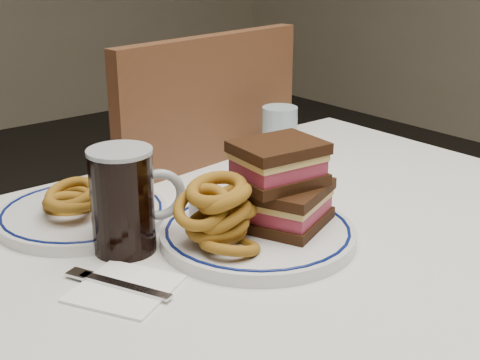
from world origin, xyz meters
TOP-DOWN VIEW (x-y plane):
  - dining_table at (0.00, 0.00)m, footprint 1.27×0.87m
  - chair_far at (0.18, 0.47)m, footprint 0.52×0.52m
  - main_plate at (0.02, 0.00)m, footprint 0.29×0.29m
  - reuben_sandwich at (0.06, -0.01)m, footprint 0.15×0.14m
  - onion_rings_main at (-0.05, -0.00)m, footprint 0.13×0.13m
  - ketchup_ramekin at (-0.02, 0.08)m, footprint 0.06×0.06m
  - beer_mug at (-0.15, 0.10)m, footprint 0.13×0.09m
  - water_glass at (0.30, 0.26)m, footprint 0.07×0.07m
  - far_plate at (-0.15, 0.24)m, footprint 0.27×0.27m
  - onion_rings_far at (-0.17, 0.23)m, footprint 0.11×0.13m
  - napkin_fork at (-0.21, -0.00)m, footprint 0.16×0.17m

SIDE VIEW (x-z plane):
  - chair_far at x=0.18m, z-range 0.04..1.05m
  - dining_table at x=0.00m, z-range 0.27..1.02m
  - napkin_fork at x=-0.21m, z-range 0.75..0.76m
  - far_plate at x=-0.15m, z-range 0.75..0.77m
  - main_plate at x=0.02m, z-range 0.75..0.77m
  - ketchup_ramekin at x=-0.02m, z-range 0.77..0.80m
  - onion_rings_far at x=-0.17m, z-range 0.75..0.83m
  - water_glass at x=0.30m, z-range 0.75..0.86m
  - onion_rings_main at x=-0.05m, z-range 0.76..0.87m
  - beer_mug at x=-0.15m, z-range 0.75..0.91m
  - reuben_sandwich at x=0.06m, z-range 0.77..0.90m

